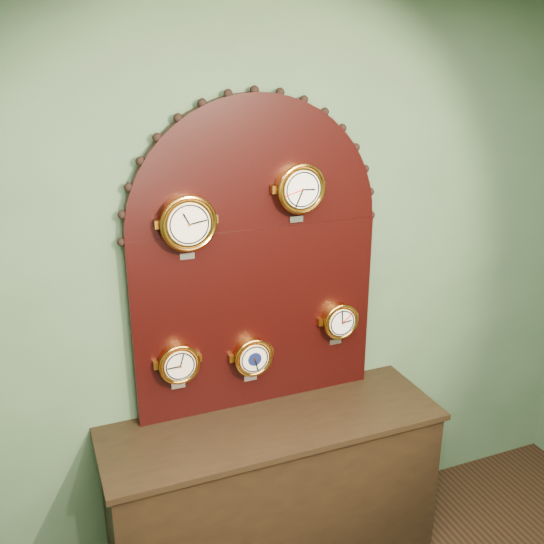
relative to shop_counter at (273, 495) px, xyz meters
name	(u,v)px	position (x,y,z in m)	size (l,w,h in m)	color
wall_back	(253,291)	(0.00, 0.27, 1.00)	(4.00, 4.00, 0.00)	#415C3F
shop_counter	(273,495)	(0.00, 0.00, 0.00)	(1.60, 0.50, 0.80)	black
display_board	(256,249)	(0.00, 0.22, 1.23)	(1.26, 0.06, 1.53)	black
roman_clock	(187,223)	(-0.34, 0.15, 1.40)	(0.25, 0.08, 0.30)	orange
arabic_clock	(300,188)	(0.19, 0.15, 1.51)	(0.23, 0.08, 0.28)	orange
hygrometer	(179,363)	(-0.41, 0.15, 0.75)	(0.19, 0.08, 0.25)	orange
barometer	(252,356)	(-0.05, 0.15, 0.71)	(0.19, 0.08, 0.25)	orange
tide_clock	(339,320)	(0.42, 0.15, 0.82)	(0.19, 0.08, 0.24)	orange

